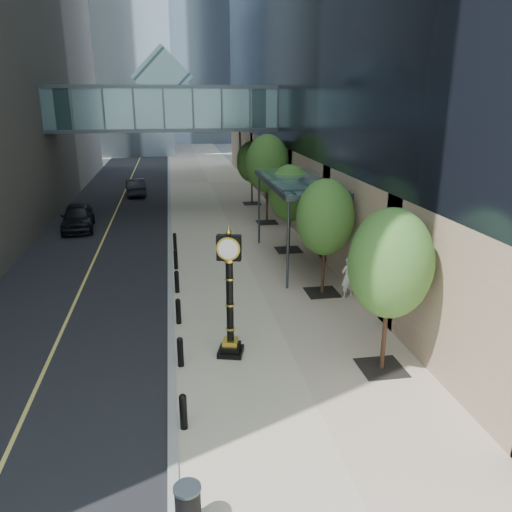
{
  "coord_description": "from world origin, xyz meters",
  "views": [
    {
      "loc": [
        -2.68,
        -10.18,
        8.32
      ],
      "look_at": [
        0.23,
        7.1,
        2.7
      ],
      "focal_mm": 35.0,
      "sensor_mm": 36.0,
      "label": 1
    }
  ],
  "objects_px": {
    "pedestrian": "(348,277)",
    "car_far": "(135,187)",
    "street_clock": "(230,302)",
    "car_near": "(78,217)",
    "trash_bin": "(188,508)"
  },
  "relations": [
    {
      "from": "pedestrian",
      "to": "car_far",
      "type": "distance_m",
      "value": 27.67
    },
    {
      "from": "car_far",
      "to": "street_clock",
      "type": "bearing_deg",
      "value": 92.37
    },
    {
      "from": "pedestrian",
      "to": "car_near",
      "type": "xyz_separation_m",
      "value": [
        -13.36,
        14.13,
        -0.12
      ]
    },
    {
      "from": "car_near",
      "to": "car_far",
      "type": "distance_m",
      "value": 11.89
    },
    {
      "from": "pedestrian",
      "to": "car_near",
      "type": "distance_m",
      "value": 19.45
    },
    {
      "from": "trash_bin",
      "to": "car_near",
      "type": "distance_m",
      "value": 25.87
    },
    {
      "from": "street_clock",
      "to": "pedestrian",
      "type": "distance_m",
      "value": 6.97
    },
    {
      "from": "street_clock",
      "to": "pedestrian",
      "type": "xyz_separation_m",
      "value": [
        5.53,
        4.13,
        -0.97
      ]
    },
    {
      "from": "car_near",
      "to": "car_far",
      "type": "bearing_deg",
      "value": 69.89
    },
    {
      "from": "pedestrian",
      "to": "car_far",
      "type": "relative_size",
      "value": 0.41
    },
    {
      "from": "street_clock",
      "to": "car_far",
      "type": "height_order",
      "value": "street_clock"
    },
    {
      "from": "street_clock",
      "to": "car_far",
      "type": "xyz_separation_m",
      "value": [
        -4.85,
        29.77,
        -1.18
      ]
    },
    {
      "from": "car_near",
      "to": "car_far",
      "type": "xyz_separation_m",
      "value": [
        2.97,
        11.51,
        -0.09
      ]
    },
    {
      "from": "trash_bin",
      "to": "pedestrian",
      "type": "bearing_deg",
      "value": 56.78
    },
    {
      "from": "street_clock",
      "to": "car_far",
      "type": "distance_m",
      "value": 30.19
    }
  ]
}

